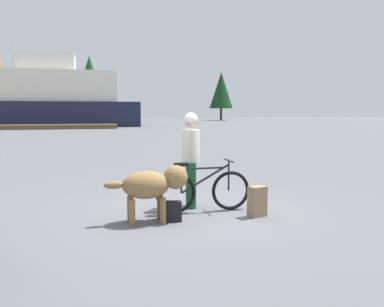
% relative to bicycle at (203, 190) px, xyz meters
% --- Properties ---
extents(ground_plane, '(160.00, 160.00, 0.00)m').
position_rel_bicycle_xyz_m(ground_plane, '(-0.20, 0.13, -0.38)').
color(ground_plane, slate).
extents(bicycle, '(1.70, 0.44, 0.90)m').
position_rel_bicycle_xyz_m(bicycle, '(0.00, 0.00, 0.00)').
color(bicycle, black).
rests_on(bicycle, ground_plane).
extents(person_cyclist, '(0.32, 0.53, 1.73)m').
position_rel_bicycle_xyz_m(person_cyclist, '(-0.12, 0.38, 0.67)').
color(person_cyclist, '#19592D').
rests_on(person_cyclist, ground_plane).
extents(dog, '(1.33, 0.52, 0.90)m').
position_rel_bicycle_xyz_m(dog, '(-0.95, -0.41, 0.22)').
color(dog, olive).
rests_on(dog, ground_plane).
extents(backpack, '(0.33, 0.27, 0.51)m').
position_rel_bicycle_xyz_m(backpack, '(0.80, -0.52, -0.13)').
color(backpack, '#8C7251').
rests_on(backpack, ground_plane).
extents(handbag_pannier, '(0.35, 0.24, 0.32)m').
position_rel_bicycle_xyz_m(handbag_pannier, '(-0.65, -0.44, -0.22)').
color(handbag_pannier, black).
rests_on(handbag_pannier, ground_plane).
extents(dock_pier, '(16.53, 2.38, 0.40)m').
position_rel_bicycle_xyz_m(dock_pier, '(-7.79, 32.34, -0.18)').
color(dock_pier, brown).
rests_on(dock_pier, ground_plane).
extents(ferry_boat, '(23.39, 7.97, 8.20)m').
position_rel_bicycle_xyz_m(ferry_boat, '(-8.46, 38.73, 2.46)').
color(ferry_boat, '#191E38').
rests_on(ferry_boat, ground_plane).
extents(sailboat_moored, '(8.69, 2.43, 9.25)m').
position_rel_bicycle_xyz_m(sailboat_moored, '(-9.87, 40.60, 0.11)').
color(sailboat_moored, navy).
rests_on(sailboat_moored, ground_plane).
extents(pine_tree_center, '(4.00, 4.00, 9.69)m').
position_rel_bicycle_xyz_m(pine_tree_center, '(-1.96, 54.81, 6.06)').
color(pine_tree_center, '#4C331E').
rests_on(pine_tree_center, ground_plane).
extents(pine_tree_far_right, '(3.91, 3.91, 8.04)m').
position_rel_bicycle_xyz_m(pine_tree_far_right, '(19.38, 57.29, 4.62)').
color(pine_tree_far_right, '#4C331E').
rests_on(pine_tree_far_right, ground_plane).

